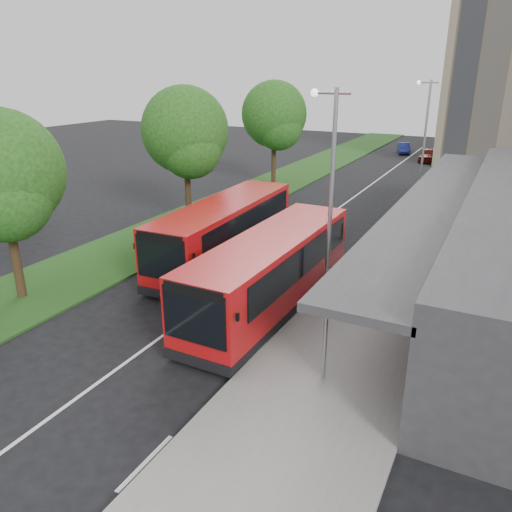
# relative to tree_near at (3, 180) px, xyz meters

# --- Properties ---
(ground) EXTENTS (120.00, 120.00, 0.00)m
(ground) POSITION_rel_tree_near_xyz_m (7.01, 2.95, -4.84)
(ground) COLOR black
(ground) RESTS_ON ground
(pavement) EXTENTS (5.00, 80.00, 0.15)m
(pavement) POSITION_rel_tree_near_xyz_m (13.01, 22.95, -4.77)
(pavement) COLOR gray
(pavement) RESTS_ON ground
(grass_verge) EXTENTS (5.00, 80.00, 0.10)m
(grass_verge) POSITION_rel_tree_near_xyz_m (0.01, 22.95, -4.79)
(grass_verge) COLOR #1E4115
(grass_verge) RESTS_ON ground
(lane_centre_line) EXTENTS (0.12, 70.00, 0.01)m
(lane_centre_line) POSITION_rel_tree_near_xyz_m (7.01, 17.95, -4.83)
(lane_centre_line) COLOR silver
(lane_centre_line) RESTS_ON ground
(kerb_dashes) EXTENTS (0.12, 56.00, 0.01)m
(kerb_dashes) POSITION_rel_tree_near_xyz_m (10.31, 21.95, -4.83)
(kerb_dashes) COLOR silver
(kerb_dashes) RESTS_ON ground
(tree_near) EXTENTS (4.67, 4.67, 7.50)m
(tree_near) POSITION_rel_tree_near_xyz_m (0.00, 0.00, 0.00)
(tree_near) COLOR #332314
(tree_near) RESTS_ON ground
(tree_mid) EXTENTS (4.98, 4.98, 8.00)m
(tree_mid) POSITION_rel_tree_near_xyz_m (-0.00, 12.00, 0.33)
(tree_mid) COLOR #332314
(tree_mid) RESTS_ON ground
(tree_far) EXTENTS (5.04, 5.04, 8.10)m
(tree_far) POSITION_rel_tree_near_xyz_m (-0.00, 24.00, 0.39)
(tree_far) COLOR #332314
(tree_far) RESTS_ON ground
(lamp_post_near) EXTENTS (1.44, 0.28, 8.00)m
(lamp_post_near) POSITION_rel_tree_near_xyz_m (11.13, 4.95, -0.12)
(lamp_post_near) COLOR #999CA1
(lamp_post_near) RESTS_ON pavement
(lamp_post_far) EXTENTS (1.44, 0.28, 8.00)m
(lamp_post_far) POSITION_rel_tree_near_xyz_m (11.13, 24.95, -0.12)
(lamp_post_far) COLOR #999CA1
(lamp_post_far) RESTS_ON pavement
(bus_main) EXTENTS (2.80, 10.31, 2.90)m
(bus_main) POSITION_rel_tree_near_xyz_m (9.40, 3.72, -3.35)
(bus_main) COLOR red
(bus_main) RESTS_ON ground
(bus_second) EXTENTS (3.04, 10.47, 2.94)m
(bus_second) POSITION_rel_tree_near_xyz_m (5.29, 7.24, -3.33)
(bus_second) COLOR red
(bus_second) RESTS_ON ground
(litter_bin) EXTENTS (0.47, 0.47, 0.80)m
(litter_bin) POSITION_rel_tree_near_xyz_m (12.13, 12.95, -4.29)
(litter_bin) COLOR #371F16
(litter_bin) RESTS_ON pavement
(bollard) EXTENTS (0.14, 0.14, 0.87)m
(bollard) POSITION_rel_tree_near_xyz_m (11.67, 22.27, -4.26)
(bollard) COLOR yellow
(bollard) RESTS_ON pavement
(car_near) EXTENTS (1.69, 4.02, 1.36)m
(car_near) POSITION_rel_tree_near_xyz_m (9.24, 41.51, -4.16)
(car_near) COLOR #5B110D
(car_near) RESTS_ON ground
(car_far) EXTENTS (2.16, 3.68, 1.15)m
(car_far) POSITION_rel_tree_near_xyz_m (5.88, 45.88, -4.27)
(car_far) COLOR navy
(car_far) RESTS_ON ground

